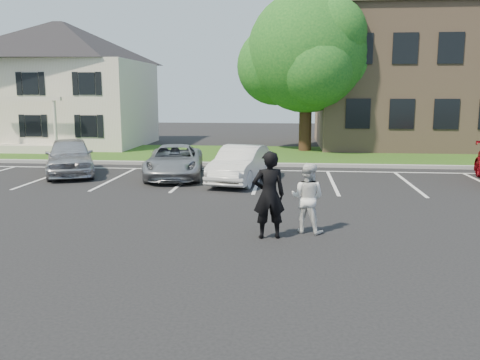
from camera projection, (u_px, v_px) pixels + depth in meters
The scene contains 11 objects.
ground_plane at pixel (236, 242), 11.44m from camera, with size 90.00×90.00×0.00m, color black.
curb at pixel (264, 165), 23.19m from camera, with size 40.00×0.30×0.15m, color gray.
grass_strip at pixel (267, 155), 27.12m from camera, with size 44.00×8.00×0.08m, color #1D450E.
stall_lines at pixel (295, 177), 20.08m from camera, with size 34.00×5.36×0.01m.
house at pixel (62, 84), 31.63m from camera, with size 10.30×9.22×7.60m.
tree at pixel (308, 55), 28.04m from camera, with size 7.80×7.20×8.80m.
man_black_suit at pixel (269, 195), 11.61m from camera, with size 0.74×0.49×2.03m, color black.
man_white_shirt at pixel (307, 198), 12.12m from camera, with size 0.82×0.64×1.69m, color white.
car_silver_west at pixel (70, 156), 20.68m from camera, with size 1.80×4.47×1.52m, color #AFAFB4.
car_silver_minivan at pixel (174, 161), 20.04m from camera, with size 2.12×4.60×1.28m, color #999BA0.
car_white_sedan at pixel (241, 164), 18.94m from camera, with size 1.44×4.13×1.36m, color silver.
Camera 1 is at (1.18, -10.97, 3.33)m, focal length 38.00 mm.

